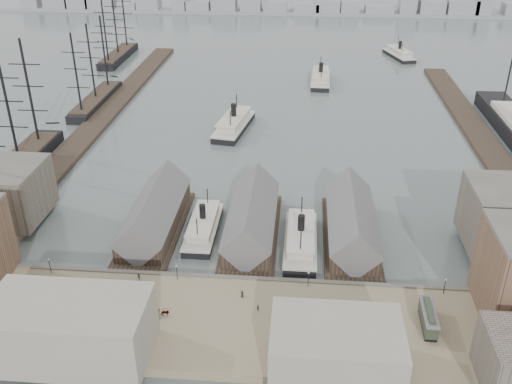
# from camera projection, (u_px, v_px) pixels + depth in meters

# --- Properties ---
(ground) EXTENTS (900.00, 900.00, 0.00)m
(ground) POSITION_uv_depth(u_px,v_px,m) (245.00, 272.00, 137.10)
(ground) COLOR #4F5C5A
(ground) RESTS_ON ground
(quay) EXTENTS (180.00, 30.00, 2.00)m
(quay) POSITION_uv_depth(u_px,v_px,m) (236.00, 324.00, 119.01)
(quay) COLOR #817357
(quay) RESTS_ON ground
(seawall) EXTENTS (180.00, 1.20, 2.30)m
(seawall) POSITION_uv_depth(u_px,v_px,m) (243.00, 281.00, 131.98)
(seawall) COLOR #59544C
(seawall) RESTS_ON ground
(west_wharf) EXTENTS (10.00, 220.00, 1.60)m
(west_wharf) POSITION_uv_depth(u_px,v_px,m) (103.00, 116.00, 230.00)
(west_wharf) COLOR #2D231C
(west_wharf) RESTS_ON ground
(east_wharf) EXTENTS (10.00, 180.00, 1.60)m
(east_wharf) POSITION_uv_depth(u_px,v_px,m) (480.00, 137.00, 210.12)
(east_wharf) COLOR #2D231C
(east_wharf) RESTS_ON ground
(ferry_shed_west) EXTENTS (14.00, 42.00, 12.60)m
(ferry_shed_west) POSITION_uv_depth(u_px,v_px,m) (155.00, 215.00, 151.78)
(ferry_shed_west) COLOR #2D231C
(ferry_shed_west) RESTS_ON ground
(ferry_shed_center) EXTENTS (14.00, 42.00, 12.60)m
(ferry_shed_center) POSITION_uv_depth(u_px,v_px,m) (252.00, 220.00, 149.81)
(ferry_shed_center) COLOR #2D231C
(ferry_shed_center) RESTS_ON ground
(ferry_shed_east) EXTENTS (14.00, 42.00, 12.60)m
(ferry_shed_east) POSITION_uv_depth(u_px,v_px,m) (351.00, 224.00, 147.84)
(ferry_shed_east) COLOR #2D231C
(ferry_shed_east) RESTS_ON ground
(street_bldg_center) EXTENTS (24.00, 16.00, 10.00)m
(street_bldg_center) POSITION_uv_depth(u_px,v_px,m) (336.00, 349.00, 104.12)
(street_bldg_center) COLOR gray
(street_bldg_center) RESTS_ON quay
(street_bldg_west) EXTENTS (30.00, 16.00, 12.00)m
(street_bldg_west) POSITION_uv_depth(u_px,v_px,m) (70.00, 329.00, 107.45)
(street_bldg_west) COLOR gray
(street_bldg_west) RESTS_ON quay
(lamp_post_far_w) EXTENTS (0.44, 0.44, 3.92)m
(lamp_post_far_w) POSITION_uv_depth(u_px,v_px,m) (49.00, 263.00, 132.15)
(lamp_post_far_w) COLOR black
(lamp_post_far_w) RESTS_ON quay
(lamp_post_near_w) EXTENTS (0.44, 0.44, 3.92)m
(lamp_post_near_w) POSITION_uv_depth(u_px,v_px,m) (177.00, 270.00, 129.87)
(lamp_post_near_w) COLOR black
(lamp_post_near_w) RESTS_ON quay
(lamp_post_near_e) EXTENTS (0.44, 0.44, 3.92)m
(lamp_post_near_e) POSITION_uv_depth(u_px,v_px,m) (308.00, 276.00, 127.60)
(lamp_post_near_e) COLOR black
(lamp_post_near_e) RESTS_ON quay
(lamp_post_far_e) EXTENTS (0.44, 0.44, 3.92)m
(lamp_post_far_e) POSITION_uv_depth(u_px,v_px,m) (445.00, 283.00, 125.32)
(lamp_post_far_e) COLOR black
(lamp_post_far_e) RESTS_ON quay
(far_shore) EXTENTS (500.00, 40.00, 15.72)m
(far_shore) POSITION_uv_depth(u_px,v_px,m) (288.00, 7.00, 429.86)
(far_shore) COLOR gray
(far_shore) RESTS_ON ground
(ferry_docked_west) EXTENTS (7.58, 25.26, 9.02)m
(ferry_docked_west) POSITION_uv_depth(u_px,v_px,m) (203.00, 226.00, 151.90)
(ferry_docked_west) COLOR black
(ferry_docked_west) RESTS_ON ground
(ferry_docked_east) EXTENTS (8.20, 27.34, 9.76)m
(ferry_docked_east) POSITION_uv_depth(u_px,v_px,m) (301.00, 239.00, 145.90)
(ferry_docked_east) COLOR black
(ferry_docked_east) RESTS_ON ground
(ferry_open_near) EXTENTS (14.05, 32.16, 11.10)m
(ferry_open_near) POSITION_uv_depth(u_px,v_px,m) (234.00, 124.00, 217.62)
(ferry_open_near) COLOR black
(ferry_open_near) RESTS_ON ground
(ferry_open_mid) EXTENTS (9.59, 29.58, 10.48)m
(ferry_open_mid) POSITION_uv_depth(u_px,v_px,m) (320.00, 78.00, 271.34)
(ferry_open_mid) COLOR black
(ferry_open_mid) RESTS_ON ground
(ferry_open_far) EXTENTS (15.70, 28.23, 9.66)m
(ferry_open_far) POSITION_uv_depth(u_px,v_px,m) (399.00, 54.00, 312.90)
(ferry_open_far) COLOR black
(ferry_open_far) RESTS_ON ground
(sailing_ship_near) EXTENTS (9.58, 65.97, 39.37)m
(sailing_ship_near) POSITION_uv_depth(u_px,v_px,m) (8.00, 171.00, 179.80)
(sailing_ship_near) COLOR black
(sailing_ship_near) RESTS_ON ground
(sailing_ship_mid) EXTENTS (8.33, 48.12, 34.24)m
(sailing_ship_mid) POSITION_uv_depth(u_px,v_px,m) (96.00, 99.00, 243.38)
(sailing_ship_mid) COLOR black
(sailing_ship_mid) RESTS_ON ground
(sailing_ship_far) EXTENTS (8.64, 47.99, 35.51)m
(sailing_ship_far) POSITION_uv_depth(u_px,v_px,m) (118.00, 55.00, 309.87)
(sailing_ship_far) COLOR black
(sailing_ship_far) RESTS_ON ground
(tram) EXTENTS (3.02, 10.64, 3.76)m
(tram) POSITION_uv_depth(u_px,v_px,m) (428.00, 318.00, 116.22)
(tram) COLOR black
(tram) RESTS_ON quay
(horse_cart_left) EXTENTS (4.72, 1.57, 1.72)m
(horse_cart_left) POSITION_uv_depth(u_px,v_px,m) (103.00, 285.00, 127.92)
(horse_cart_left) COLOR black
(horse_cart_left) RESTS_ON quay
(horse_cart_center) EXTENTS (4.86, 1.63, 1.53)m
(horse_cart_center) POSITION_uv_depth(u_px,v_px,m) (161.00, 313.00, 119.50)
(horse_cart_center) COLOR black
(horse_cart_center) RESTS_ON quay
(horse_cart_right) EXTENTS (4.73, 2.18, 1.54)m
(horse_cart_right) POSITION_uv_depth(u_px,v_px,m) (313.00, 317.00, 118.31)
(horse_cart_right) COLOR black
(horse_cart_right) RESTS_ON quay
(pedestrian_0) EXTENTS (0.48, 0.61, 1.58)m
(pedestrian_0) POSITION_uv_depth(u_px,v_px,m) (8.00, 287.00, 127.18)
(pedestrian_0) COLOR black
(pedestrian_0) RESTS_ON quay
(pedestrian_1) EXTENTS (0.77, 0.89, 1.60)m
(pedestrian_1) POSITION_uv_depth(u_px,v_px,m) (38.00, 314.00, 119.23)
(pedestrian_1) COLOR black
(pedestrian_1) RESTS_ON quay
(pedestrian_2) EXTENTS (1.30, 1.12, 1.74)m
(pedestrian_2) POSITION_uv_depth(u_px,v_px,m) (139.00, 277.00, 130.51)
(pedestrian_2) COLOR black
(pedestrian_2) RESTS_ON quay
(pedestrian_3) EXTENTS (1.09, 0.54, 1.79)m
(pedestrian_3) POSITION_uv_depth(u_px,v_px,m) (143.00, 327.00, 115.52)
(pedestrian_3) COLOR black
(pedestrian_3) RESTS_ON quay
(pedestrian_4) EXTENTS (0.91, 0.72, 1.63)m
(pedestrian_4) POSITION_uv_depth(u_px,v_px,m) (242.00, 294.00, 125.10)
(pedestrian_4) COLOR black
(pedestrian_4) RESTS_ON quay
(pedestrian_5) EXTENTS (0.71, 0.72, 1.60)m
(pedestrian_5) POSITION_uv_depth(u_px,v_px,m) (258.00, 308.00, 120.93)
(pedestrian_5) COLOR black
(pedestrian_5) RESTS_ON quay
(pedestrian_6) EXTENTS (0.77, 0.91, 1.64)m
(pedestrian_6) POSITION_uv_depth(u_px,v_px,m) (329.00, 303.00, 122.47)
(pedestrian_6) COLOR black
(pedestrian_6) RESTS_ON quay
(pedestrian_7) EXTENTS (1.16, 0.90, 1.58)m
(pedestrian_7) POSITION_uv_depth(u_px,v_px,m) (381.00, 329.00, 115.01)
(pedestrian_7) COLOR black
(pedestrian_7) RESTS_ON quay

